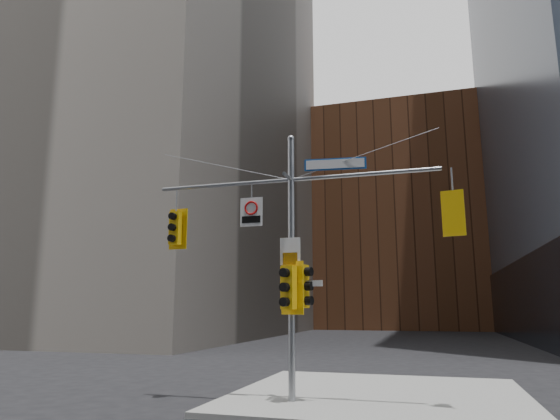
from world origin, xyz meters
The scene contains 12 objects.
sidewalk_corner centered at (2.00, 4.00, 0.07)m, with size 8.00×8.00×0.15m, color gray.
brick_midrise centered at (0.00, 58.00, 14.00)m, with size 26.00×20.00×28.00m, color brown.
signal_assembly centered at (0.00, 1.99, 4.42)m, with size 8.00×0.80×7.30m.
traffic_light_west_arm centered at (-3.53, 2.01, 4.80)m, with size 0.58×0.46×1.21m.
traffic_light_east_arm centered at (4.23, 1.99, 4.80)m, with size 0.54×0.49×1.15m.
traffic_light_pole_side centered at (0.33, 1.99, 3.06)m, with size 0.49×0.42×1.14m.
traffic_light_pole_front centered at (0.00, 1.73, 3.02)m, with size 0.65×0.61×1.39m.
street_sign_blade centered at (1.25, 2.00, 6.35)m, with size 1.68×0.25×0.33m.
regulatory_sign_arm centered at (-1.16, 1.97, 5.18)m, with size 0.66×0.07×0.82m.
regulatory_sign_pole centered at (0.00, 1.88, 3.97)m, with size 0.56×0.04×0.73m.
street_blade_ew centered at (0.45, 2.00, 3.13)m, with size 0.81×0.13×0.16m.
street_blade_ns centered at (0.00, 2.45, 2.72)m, with size 0.11×0.73×0.15m.
Camera 1 is at (3.57, -10.97, 2.49)m, focal length 32.00 mm.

